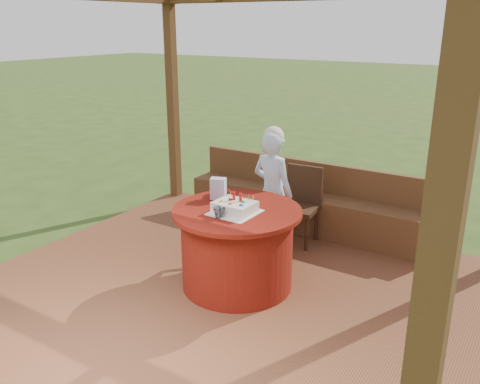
% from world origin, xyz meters
% --- Properties ---
extents(ground, '(60.00, 60.00, 0.00)m').
position_xyz_m(ground, '(0.00, 0.00, 0.00)').
color(ground, '#2C4517').
rests_on(ground, ground).
extents(deck, '(4.50, 4.00, 0.12)m').
position_xyz_m(deck, '(0.00, 0.00, 0.06)').
color(deck, brown).
rests_on(deck, ground).
extents(pergola, '(4.50, 4.00, 2.72)m').
position_xyz_m(pergola, '(0.00, 0.00, 2.41)').
color(pergola, brown).
rests_on(pergola, deck).
extents(bench, '(3.00, 0.42, 0.80)m').
position_xyz_m(bench, '(0.00, 1.72, 0.38)').
color(bench, brown).
rests_on(bench, deck).
extents(table, '(1.18, 1.18, 0.77)m').
position_xyz_m(table, '(0.06, 0.11, 0.51)').
color(table, maroon).
rests_on(table, deck).
extents(chair, '(0.44, 0.44, 0.86)m').
position_xyz_m(chair, '(0.09, 1.37, 0.59)').
color(chair, '#341D10').
rests_on(chair, deck).
extents(elderly_woman, '(0.53, 0.39, 1.38)m').
position_xyz_m(elderly_woman, '(-0.04, 0.95, 0.81)').
color(elderly_woman, '#ABD3FF').
rests_on(elderly_woman, deck).
extents(birthday_cake, '(0.40, 0.40, 0.18)m').
position_xyz_m(birthday_cake, '(0.09, 0.02, 0.94)').
color(birthday_cake, white).
rests_on(birthday_cake, table).
extents(gift_bag, '(0.17, 0.14, 0.21)m').
position_xyz_m(gift_bag, '(-0.25, 0.25, 0.99)').
color(gift_bag, '#F29CCD').
rests_on(gift_bag, table).
extents(drinking_glass, '(0.13, 0.13, 0.09)m').
position_xyz_m(drinking_glass, '(0.04, -0.16, 0.93)').
color(drinking_glass, silver).
rests_on(drinking_glass, table).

